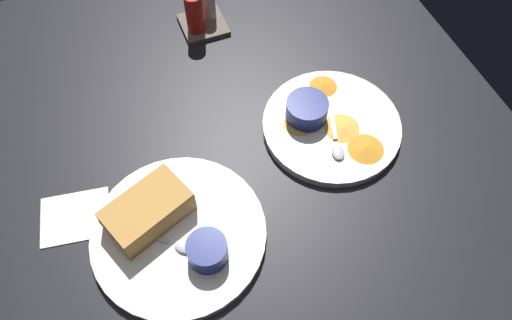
# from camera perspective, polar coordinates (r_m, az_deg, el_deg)

# --- Properties ---
(ground_plane) EXTENTS (1.10, 1.10, 0.03)m
(ground_plane) POSITION_cam_1_polar(r_m,az_deg,el_deg) (0.87, -5.02, -0.15)
(ground_plane) COLOR black
(plate_sandwich_main) EXTENTS (0.28, 0.28, 0.02)m
(plate_sandwich_main) POSITION_cam_1_polar(r_m,az_deg,el_deg) (0.79, -8.96, -8.52)
(plate_sandwich_main) COLOR white
(plate_sandwich_main) RESTS_ON ground_plane
(sandwich_half_near) EXTENTS (0.15, 0.12, 0.05)m
(sandwich_half_near) POSITION_cam_1_polar(r_m,az_deg,el_deg) (0.78, -12.48, -5.79)
(sandwich_half_near) COLOR #C68C42
(sandwich_half_near) RESTS_ON plate_sandwich_main
(ramekin_dark_sauce) EXTENTS (0.06, 0.06, 0.04)m
(ramekin_dark_sauce) POSITION_cam_1_polar(r_m,az_deg,el_deg) (0.74, -5.70, -10.42)
(ramekin_dark_sauce) COLOR navy
(ramekin_dark_sauce) RESTS_ON plate_sandwich_main
(spoon_by_dark_ramekin) EXTENTS (0.09, 0.07, 0.01)m
(spoon_by_dark_ramekin) POSITION_cam_1_polar(r_m,az_deg,el_deg) (0.77, -9.21, -9.65)
(spoon_by_dark_ramekin) COLOR silver
(spoon_by_dark_ramekin) RESTS_ON plate_sandwich_main
(plate_chips_companion) EXTENTS (0.25, 0.25, 0.02)m
(plate_chips_companion) POSITION_cam_1_polar(r_m,az_deg,el_deg) (0.89, 8.77, 3.98)
(plate_chips_companion) COLOR white
(plate_chips_companion) RESTS_ON ground_plane
(ramekin_light_gravy) EXTENTS (0.07, 0.07, 0.04)m
(ramekin_light_gravy) POSITION_cam_1_polar(r_m,az_deg,el_deg) (0.87, 5.94, 5.91)
(ramekin_light_gravy) COLOR navy
(ramekin_light_gravy) RESTS_ON plate_chips_companion
(spoon_by_gravy_ramekin) EXTENTS (0.04, 0.10, 0.01)m
(spoon_by_gravy_ramekin) POSITION_cam_1_polar(r_m,az_deg,el_deg) (0.86, 9.40, 1.63)
(spoon_by_gravy_ramekin) COLOR silver
(spoon_by_gravy_ramekin) RESTS_ON plate_chips_companion
(plantain_chip_scatter) EXTENTS (0.16, 0.23, 0.01)m
(plantain_chip_scatter) POSITION_cam_1_polar(r_m,az_deg,el_deg) (0.88, 9.24, 4.21)
(plantain_chip_scatter) COLOR gold
(plantain_chip_scatter) RESTS_ON plate_chips_companion
(condiment_caddy) EXTENTS (0.09, 0.09, 0.10)m
(condiment_caddy) POSITION_cam_1_polar(r_m,az_deg,el_deg) (1.04, -6.48, 16.41)
(condiment_caddy) COLOR brown
(condiment_caddy) RESTS_ON ground_plane
(paper_napkin_folded) EXTENTS (0.12, 0.11, 0.00)m
(paper_napkin_folded) POSITION_cam_1_polar(r_m,az_deg,el_deg) (0.85, -20.32, -6.19)
(paper_napkin_folded) COLOR white
(paper_napkin_folded) RESTS_ON ground_plane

